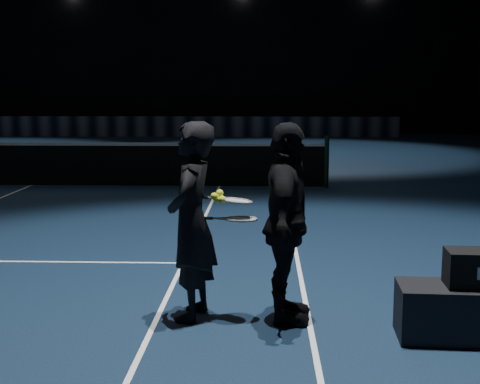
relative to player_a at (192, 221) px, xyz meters
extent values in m
plane|color=black|center=(-4.43, 8.30, -0.89)|extent=(36.00, 36.00, 0.00)
plane|color=black|center=(-4.43, 26.30, 4.11)|extent=(30.00, 0.00, 30.00)
cylinder|color=black|center=(1.97, 8.30, -0.34)|extent=(0.10, 0.10, 1.10)
cube|color=black|center=(-4.43, 8.30, -0.44)|extent=(12.80, 0.02, 0.86)
cube|color=white|center=(-4.43, 8.30, 0.02)|extent=(12.80, 0.03, 0.07)
cube|color=black|center=(-4.43, 23.80, -0.44)|extent=(22.00, 0.15, 0.90)
imported|color=black|center=(0.00, 0.00, 0.00)|extent=(0.52, 0.71, 1.79)
imported|color=black|center=(0.85, -0.07, 0.00)|extent=(0.52, 1.08, 1.79)
camera|label=1|loc=(0.65, -5.86, 1.17)|focal=50.00mm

